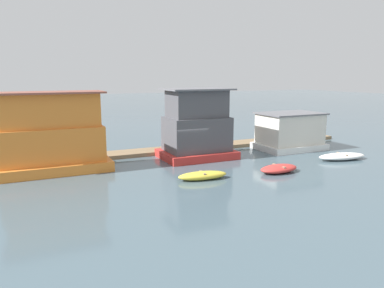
{
  "coord_description": "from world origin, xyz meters",
  "views": [
    {
      "loc": [
        -11.17,
        -25.05,
        6.35
      ],
      "look_at": [
        0.0,
        -1.0,
        1.4
      ],
      "focal_mm": 35.0,
      "sensor_mm": 36.0,
      "label": 1
    }
  ],
  "objects": [
    {
      "name": "dinghy_white",
      "position": [
        10.72,
        -4.83,
        0.26
      ],
      "size": [
        4.04,
        2.03,
        0.51
      ],
      "color": "white",
      "rests_on": "ground_plane"
    },
    {
      "name": "houseboat_red",
      "position": [
        1.06,
        0.43,
        2.39
      ],
      "size": [
        5.47,
        4.01,
        5.32
      ],
      "color": "red",
      "rests_on": "ground_plane"
    },
    {
      "name": "ground_plane",
      "position": [
        0.0,
        0.0,
        0.0
      ],
      "size": [
        200.0,
        200.0,
        0.0
      ],
      "primitive_type": "plane",
      "color": "#475B66"
    },
    {
      "name": "mooring_post_near_right",
      "position": [
        10.02,
        2.12,
        0.62
      ],
      "size": [
        0.27,
        0.27,
        1.24
      ],
      "primitive_type": "cylinder",
      "color": "brown",
      "rests_on": "ground_plane"
    },
    {
      "name": "houseboat_white",
      "position": [
        9.76,
        0.13,
        1.52
      ],
      "size": [
        5.44,
        3.87,
        3.14
      ],
      "color": "white",
      "rests_on": "ground_plane"
    },
    {
      "name": "dinghy_red",
      "position": [
        4.04,
        -5.85,
        0.26
      ],
      "size": [
        2.84,
        1.54,
        0.52
      ],
      "color": "red",
      "rests_on": "ground_plane"
    },
    {
      "name": "dinghy_yellow",
      "position": [
        -1.26,
        -5.24,
        0.26
      ],
      "size": [
        3.21,
        1.37,
        0.51
      ],
      "color": "yellow",
      "rests_on": "ground_plane"
    },
    {
      "name": "houseboat_orange",
      "position": [
        -9.37,
        0.49,
        2.35
      ],
      "size": [
        7.37,
        3.21,
        5.27
      ],
      "color": "orange",
      "rests_on": "ground_plane"
    },
    {
      "name": "dock_walkway",
      "position": [
        0.0,
        3.4,
        0.15
      ],
      "size": [
        33.8,
        2.07,
        0.3
      ],
      "primitive_type": "cube",
      "color": "#846B4C",
      "rests_on": "ground_plane"
    }
  ]
}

